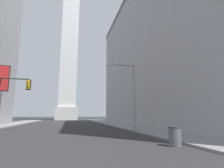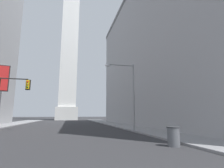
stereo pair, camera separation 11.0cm
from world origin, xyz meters
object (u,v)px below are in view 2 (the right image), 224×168
traffic_light_mid_left (6,90)px  trash_bin (173,136)px  obelisk (70,41)px  street_lamp (129,89)px

traffic_light_mid_left → trash_bin: bearing=-44.8°
traffic_light_mid_left → trash_bin: traffic_light_mid_left is taller
obelisk → traffic_light_mid_left: bearing=-98.0°
obelisk → trash_bin: (7.06, -60.65, -31.69)m
obelisk → trash_bin: obelisk is taller
obelisk → street_lamp: size_ratio=8.71×
obelisk → street_lamp: (7.45, -51.49, -27.45)m
trash_bin → traffic_light_mid_left: bearing=135.2°
obelisk → traffic_light_mid_left: 54.91m
traffic_light_mid_left → street_lamp: size_ratio=0.82×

